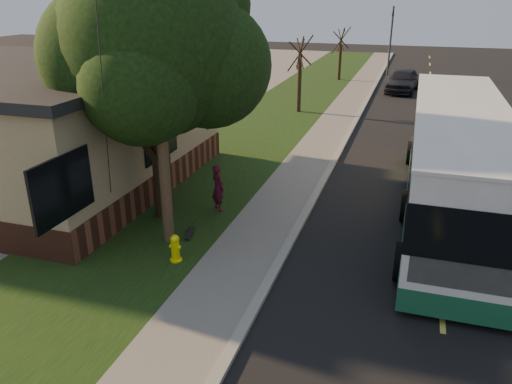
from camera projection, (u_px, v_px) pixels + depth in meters
ground at (271, 279)px, 12.37m from camera, size 120.00×120.00×0.00m
road at (435, 168)px, 20.08m from camera, size 8.00×80.00×0.01m
curb at (336, 157)px, 21.18m from camera, size 0.25×80.00×0.12m
sidewalk at (313, 156)px, 21.47m from camera, size 2.00×80.00×0.08m
grass_verge at (236, 149)px, 22.45m from camera, size 5.00×80.00×0.07m
building_lot at (51, 131)px, 25.26m from camera, size 15.00×80.00×0.04m
fire_hydrant at (175, 248)px, 12.93m from camera, size 0.32×0.32×0.74m
utility_pole at (157, 77)px, 12.44m from camera, size 2.86×3.21×9.07m
leafy_tree at (156, 47)px, 13.94m from camera, size 6.30×6.00×7.80m
bare_tree_near at (299, 75)px, 28.45m from camera, size 1.38×1.21×4.31m
bare_tree_far at (340, 55)px, 38.97m from camera, size 1.38×1.21×4.03m
traffic_signal at (391, 36)px, 41.09m from camera, size 0.18×0.22×5.50m
transit_bus at (456, 158)px, 15.40m from camera, size 2.92×12.65×3.42m
skateboarder at (218, 188)px, 15.82m from camera, size 0.66×0.64×1.53m
skateboard_main at (189, 233)px, 14.40m from camera, size 0.37×0.80×0.07m
dumpster at (60, 161)px, 18.59m from camera, size 1.84×1.59×1.42m
distant_car at (403, 80)px, 34.97m from camera, size 2.39×4.92×1.62m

